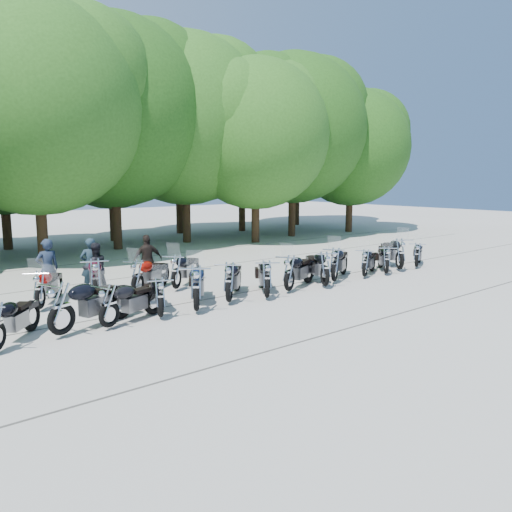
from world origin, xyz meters
TOP-DOWN VIEW (x-y plane):
  - ground at (0.00, 0.00)m, footprint 90.00×90.00m
  - tree_3 at (-3.57, 11.24)m, footprint 8.70×8.70m
  - tree_4 at (0.54, 13.09)m, footprint 9.13×9.13m
  - tree_5 at (4.61, 13.20)m, footprint 9.04×9.04m
  - tree_6 at (7.55, 10.82)m, footprint 8.00×8.00m
  - tree_7 at (11.20, 11.78)m, footprint 8.79×8.79m
  - tree_8 at (15.83, 11.20)m, footprint 7.53×7.53m
  - tree_11 at (-3.76, 16.43)m, footprint 7.56×7.56m
  - tree_12 at (1.80, 16.47)m, footprint 7.88×7.88m
  - tree_13 at (6.69, 17.47)m, footprint 8.31×8.31m
  - tree_14 at (10.68, 16.09)m, footprint 8.02×8.02m
  - tree_15 at (16.61, 17.02)m, footprint 9.67×9.67m
  - motorcycle_1 at (-6.32, 0.54)m, footprint 2.61×1.61m
  - motorcycle_2 at (-5.26, 0.45)m, footprint 2.24×1.38m
  - motorcycle_3 at (-3.92, 0.49)m, footprint 1.38×2.21m
  - motorcycle_4 at (-2.91, 0.39)m, footprint 2.08×2.52m
  - motorcycle_5 at (-1.69, 0.62)m, footprint 2.19×2.22m
  - motorcycle_6 at (-0.53, 0.35)m, footprint 1.93×2.29m
  - motorcycle_7 at (0.57, 0.58)m, footprint 2.43×1.63m
  - motorcycle_8 at (1.92, 0.36)m, footprint 1.79×2.42m
  - motorcycle_9 at (2.72, 0.65)m, footprint 2.46×1.89m
  - motorcycle_10 at (4.19, 0.55)m, footprint 2.13×1.54m
  - motorcycle_11 at (5.26, 0.43)m, footprint 1.96×1.94m
  - motorcycle_12 at (6.30, 0.59)m, footprint 2.10×2.48m
  - motorcycle_13 at (7.32, 0.51)m, footprint 2.07×1.53m
  - motorcycle_14 at (-6.01, 3.22)m, footprint 1.74×2.17m
  - motorcycle_15 at (-4.50, 3.18)m, footprint 1.64×2.63m
  - motorcycle_16 at (-3.25, 3.12)m, footprint 2.22×1.79m
  - motorcycle_17 at (-1.97, 3.04)m, footprint 2.23×1.99m
  - rider_0 at (-5.40, 4.50)m, footprint 0.65×0.44m
  - rider_1 at (-4.11, 4.18)m, footprint 0.80×0.64m
  - rider_2 at (-2.28, 4.33)m, footprint 1.03×0.54m
  - rider_3 at (-4.10, 4.56)m, footprint 0.69×0.52m

SIDE VIEW (x-z plane):
  - ground at x=0.00m, z-range 0.00..0.00m
  - motorcycle_13 at x=7.32m, z-range 0.00..1.15m
  - motorcycle_10 at x=4.19m, z-range 0.00..1.17m
  - motorcycle_11 at x=5.26m, z-range 0.00..1.20m
  - motorcycle_3 at x=-3.92m, z-range 0.00..1.20m
  - motorcycle_2 at x=-5.26m, z-range 0.00..1.21m
  - motorcycle_14 at x=-6.01m, z-range 0.00..1.23m
  - motorcycle_16 at x=-3.25m, z-range 0.00..1.25m
  - motorcycle_17 at x=-1.97m, z-range 0.00..1.30m
  - motorcycle_6 at x=-0.53m, z-range 0.00..1.31m
  - motorcycle_7 at x=0.57m, z-range 0.00..1.32m
  - motorcycle_8 at x=1.92m, z-range 0.00..1.34m
  - motorcycle_5 at x=-1.69m, z-range 0.00..1.35m
  - motorcycle_9 at x=2.72m, z-range 0.00..1.37m
  - motorcycle_1 at x=-6.32m, z-range 0.00..1.42m
  - motorcycle_12 at x=6.30m, z-range 0.00..1.42m
  - motorcycle_15 at x=-4.50m, z-range 0.00..1.43m
  - motorcycle_4 at x=-2.91m, z-range 0.00..1.43m
  - rider_1 at x=-4.11m, z-range 0.00..1.59m
  - rider_2 at x=-2.28m, z-range 0.00..1.69m
  - rider_3 at x=-4.10m, z-range 0.00..1.70m
  - rider_0 at x=-5.40m, z-range 0.00..1.78m
  - tree_8 at x=15.83m, z-range 0.85..10.10m
  - tree_11 at x=-3.76m, z-range 0.85..10.14m
  - tree_12 at x=1.80m, z-range 0.89..10.56m
  - tree_6 at x=7.55m, z-range 0.90..10.72m
  - tree_14 at x=10.68m, z-range 0.91..10.75m
  - tree_13 at x=6.69m, z-range 0.94..11.14m
  - tree_3 at x=-3.57m, z-range 0.98..11.66m
  - tree_7 at x=11.20m, z-range 0.99..11.79m
  - tree_5 at x=4.61m, z-range 1.02..12.12m
  - tree_4 at x=0.54m, z-range 1.03..12.24m
  - tree_15 at x=16.61m, z-range 1.09..12.96m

